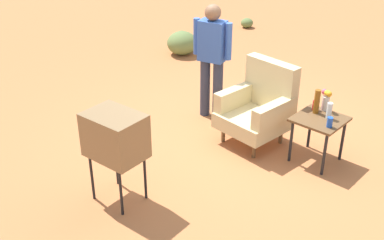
# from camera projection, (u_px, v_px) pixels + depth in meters

# --- Properties ---
(ground_plane) EXTENTS (60.00, 60.00, 0.00)m
(ground_plane) POSITION_uv_depth(u_px,v_px,m) (237.00, 135.00, 6.50)
(ground_plane) COLOR #B76B3D
(armchair) EXTENTS (0.84, 0.85, 1.06)m
(armchair) POSITION_uv_depth(u_px,v_px,m) (259.00, 106.00, 6.16)
(armchair) COLOR brown
(armchair) RESTS_ON ground
(side_table) EXTENTS (0.56, 0.56, 0.58)m
(side_table) POSITION_uv_depth(u_px,v_px,m) (319.00, 124.00, 5.72)
(side_table) COLOR black
(side_table) RESTS_ON ground
(tv_on_stand) EXTENTS (0.63, 0.49, 1.03)m
(tv_on_stand) POSITION_uv_depth(u_px,v_px,m) (115.00, 136.00, 4.90)
(tv_on_stand) COLOR black
(tv_on_stand) RESTS_ON ground
(person_standing) EXTENTS (0.56, 0.30, 1.64)m
(person_standing) POSITION_uv_depth(u_px,v_px,m) (212.00, 55.00, 6.58)
(person_standing) COLOR #2D3347
(person_standing) RESTS_ON ground
(soda_can_red) EXTENTS (0.07, 0.07, 0.12)m
(soda_can_red) POSITION_uv_depth(u_px,v_px,m) (315.00, 105.00, 5.85)
(soda_can_red) COLOR red
(soda_can_red) RESTS_ON side_table
(soda_can_blue) EXTENTS (0.07, 0.07, 0.12)m
(soda_can_blue) POSITION_uv_depth(u_px,v_px,m) (330.00, 122.00, 5.46)
(soda_can_blue) COLOR blue
(soda_can_blue) RESTS_ON side_table
(bottle_short_clear) EXTENTS (0.06, 0.06, 0.20)m
(bottle_short_clear) POSITION_uv_depth(u_px,v_px,m) (329.00, 111.00, 5.63)
(bottle_short_clear) COLOR silver
(bottle_short_clear) RESTS_ON side_table
(bottle_tall_amber) EXTENTS (0.07, 0.07, 0.30)m
(bottle_tall_amber) POSITION_uv_depth(u_px,v_px,m) (317.00, 102.00, 5.73)
(bottle_tall_amber) COLOR brown
(bottle_tall_amber) RESTS_ON side_table
(flower_vase) EXTENTS (0.14, 0.10, 0.27)m
(flower_vase) POSITION_uv_depth(u_px,v_px,m) (326.00, 99.00, 5.80)
(flower_vase) COLOR silver
(flower_vase) RESTS_ON side_table
(shrub_near) EXTENTS (0.28, 0.28, 0.22)m
(shrub_near) POSITION_uv_depth(u_px,v_px,m) (247.00, 23.00, 10.87)
(shrub_near) COLOR olive
(shrub_near) RESTS_ON ground
(shrub_mid) EXTENTS (0.29, 0.29, 0.23)m
(shrub_mid) POSITION_uv_depth(u_px,v_px,m) (182.00, 36.00, 9.99)
(shrub_mid) COLOR #516B38
(shrub_mid) RESTS_ON ground
(shrub_far) EXTENTS (0.58, 0.58, 0.45)m
(shrub_far) POSITION_uv_depth(u_px,v_px,m) (182.00, 43.00, 9.24)
(shrub_far) COLOR olive
(shrub_far) RESTS_ON ground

